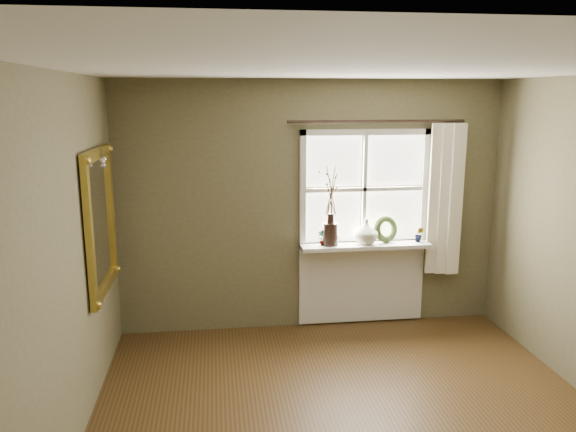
% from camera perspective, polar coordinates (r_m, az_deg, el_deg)
% --- Properties ---
extents(ceiling, '(4.50, 4.50, 0.00)m').
position_cam_1_polar(ceiling, '(3.53, 9.10, 14.65)').
color(ceiling, silver).
rests_on(ceiling, ground).
extents(wall_back, '(4.00, 0.10, 2.60)m').
position_cam_1_polar(wall_back, '(5.89, 2.34, 1.02)').
color(wall_back, brown).
rests_on(wall_back, ground).
extents(wall_left, '(0.10, 4.50, 2.60)m').
position_cam_1_polar(wall_left, '(3.73, -23.76, -6.68)').
color(wall_left, brown).
rests_on(wall_left, ground).
extents(window_frame, '(1.36, 0.06, 1.24)m').
position_cam_1_polar(window_frame, '(5.90, 7.74, 2.72)').
color(window_frame, white).
rests_on(window_frame, wall_back).
extents(window_sill, '(1.36, 0.26, 0.04)m').
position_cam_1_polar(window_sill, '(5.92, 7.86, -2.99)').
color(window_sill, white).
rests_on(window_sill, wall_back).
extents(window_apron, '(1.36, 0.04, 0.88)m').
position_cam_1_polar(window_apron, '(6.15, 7.47, -6.68)').
color(window_apron, white).
rests_on(window_apron, ground).
extents(dark_jug, '(0.17, 0.17, 0.23)m').
position_cam_1_polar(dark_jug, '(5.80, 4.33, -1.83)').
color(dark_jug, black).
rests_on(dark_jug, window_sill).
extents(cream_vase, '(0.25, 0.25, 0.26)m').
position_cam_1_polar(cream_vase, '(5.89, 7.94, -1.58)').
color(cream_vase, beige).
rests_on(cream_vase, window_sill).
extents(wreath, '(0.31, 0.22, 0.29)m').
position_cam_1_polar(wreath, '(5.99, 9.89, -1.61)').
color(wreath, '#36471F').
rests_on(wreath, window_sill).
extents(potted_plant_left, '(0.10, 0.09, 0.16)m').
position_cam_1_polar(potted_plant_left, '(5.79, 3.44, -2.21)').
color(potted_plant_left, '#36471F').
rests_on(potted_plant_left, window_sill).
extents(potted_plant_right, '(0.11, 0.10, 0.16)m').
position_cam_1_polar(potted_plant_right, '(6.08, 13.17, -1.84)').
color(potted_plant_right, '#36471F').
rests_on(potted_plant_right, window_sill).
extents(curtain, '(0.36, 0.12, 1.59)m').
position_cam_1_polar(curtain, '(6.11, 15.59, 1.60)').
color(curtain, white).
rests_on(curtain, wall_back).
extents(curtain_rod, '(1.84, 0.03, 0.03)m').
position_cam_1_polar(curtain_rod, '(5.80, 9.06, 9.48)').
color(curtain_rod, black).
rests_on(curtain_rod, wall_back).
extents(gilt_mirror, '(0.10, 1.04, 1.24)m').
position_cam_1_polar(gilt_mirror, '(5.02, -18.50, -0.47)').
color(gilt_mirror, white).
rests_on(gilt_mirror, wall_left).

